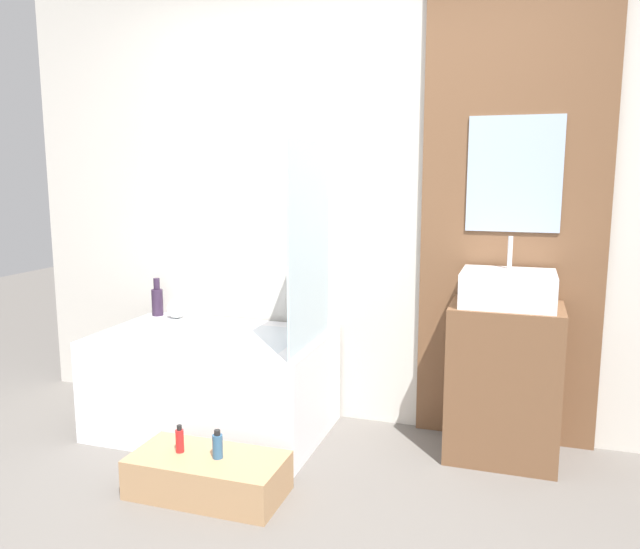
% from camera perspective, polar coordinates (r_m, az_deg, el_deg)
% --- Properties ---
extents(wall_tiled_back, '(4.20, 0.06, 2.60)m').
position_cam_1_polar(wall_tiled_back, '(3.60, 2.86, 6.80)').
color(wall_tiled_back, beige).
rests_on(wall_tiled_back, ground_plane).
extents(wall_wood_accent, '(0.95, 0.04, 2.60)m').
position_cam_1_polar(wall_wood_accent, '(3.42, 17.23, 6.37)').
color(wall_wood_accent, brown).
rests_on(wall_wood_accent, ground_plane).
extents(bathtub, '(1.26, 0.79, 0.56)m').
position_cam_1_polar(bathtub, '(3.63, -9.71, -9.68)').
color(bathtub, white).
rests_on(bathtub, ground_plane).
extents(glass_shower_screen, '(0.01, 0.60, 1.05)m').
position_cam_1_polar(glass_shower_screen, '(3.15, -1.00, 2.55)').
color(glass_shower_screen, silver).
rests_on(glass_shower_screen, bathtub).
extents(wooden_step_bench, '(0.70, 0.35, 0.18)m').
position_cam_1_polar(wooden_step_bench, '(3.04, -10.20, -17.60)').
color(wooden_step_bench, '#A87F56').
rests_on(wooden_step_bench, ground_plane).
extents(vanity_cabinet, '(0.55, 0.42, 0.80)m').
position_cam_1_polar(vanity_cabinet, '(3.36, 16.40, -9.39)').
color(vanity_cabinet, brown).
rests_on(vanity_cabinet, ground_plane).
extents(sink, '(0.45, 0.37, 0.34)m').
position_cam_1_polar(sink, '(3.25, 16.80, -1.22)').
color(sink, white).
rests_on(sink, vanity_cabinet).
extents(vase_tall_dark, '(0.07, 0.07, 0.24)m').
position_cam_1_polar(vase_tall_dark, '(4.06, -14.65, -2.30)').
color(vase_tall_dark, '#2D1E33').
rests_on(vase_tall_dark, bathtub).
extents(vase_round_light, '(0.12, 0.12, 0.12)m').
position_cam_1_polar(vase_round_light, '(3.97, -12.97, -3.05)').
color(vase_round_light, silver).
rests_on(vase_round_light, bathtub).
extents(bottle_soap_primary, '(0.04, 0.04, 0.13)m').
position_cam_1_polar(bottle_soap_primary, '(3.04, -12.70, -14.55)').
color(bottle_soap_primary, red).
rests_on(bottle_soap_primary, wooden_step_bench).
extents(bottle_soap_secondary, '(0.05, 0.05, 0.13)m').
position_cam_1_polar(bottle_soap_secondary, '(2.95, -9.35, -15.17)').
color(bottle_soap_secondary, '#2D567A').
rests_on(bottle_soap_secondary, wooden_step_bench).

